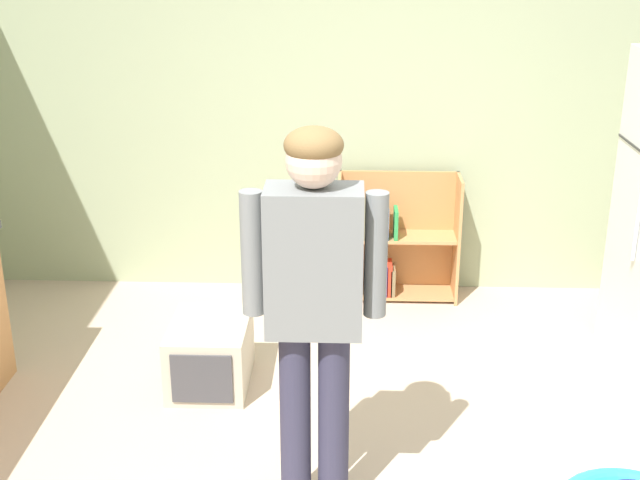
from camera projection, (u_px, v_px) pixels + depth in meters
name	position (u px, v px, depth m)	size (l,w,h in m)	color
back_wall	(354.00, 93.00, 5.49)	(5.20, 0.06, 2.70)	#A4B08B
bookshelf	(389.00, 246.00, 5.65)	(0.80, 0.28, 0.85)	tan
standing_person	(314.00, 292.00, 3.31)	(0.57, 0.22, 1.68)	#33324A
pet_carrier	(210.00, 354.00, 4.59)	(0.42, 0.55, 0.36)	#C0B5A2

